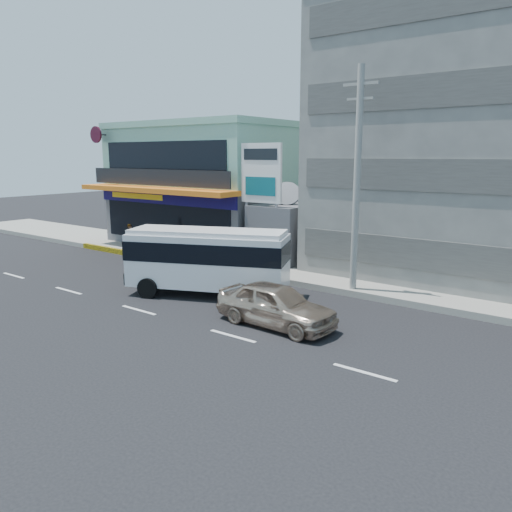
{
  "coord_description": "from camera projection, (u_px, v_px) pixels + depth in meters",
  "views": [
    {
      "loc": [
        15.63,
        -12.84,
        6.26
      ],
      "look_at": [
        3.64,
        3.19,
        2.2
      ],
      "focal_mm": 35.0,
      "sensor_mm": 36.0,
      "label": 1
    }
  ],
  "objects": [
    {
      "name": "ground",
      "position": [
        139.0,
        310.0,
        20.49
      ],
      "size": [
        120.0,
        120.0,
        0.0
      ],
      "primitive_type": "plane",
      "color": "black",
      "rests_on": "ground"
    },
    {
      "name": "sidewalk",
      "position": [
        353.0,
        279.0,
        24.98
      ],
      "size": [
        70.0,
        5.0,
        0.3
      ],
      "primitive_type": "cube",
      "color": "gray",
      "rests_on": "ground"
    },
    {
      "name": "shop_building",
      "position": [
        215.0,
        188.0,
        35.34
      ],
      "size": [
        12.4,
        11.7,
        8.0
      ],
      "color": "#4D4D52",
      "rests_on": "ground"
    },
    {
      "name": "concrete_building",
      "position": [
        498.0,
        140.0,
        25.0
      ],
      "size": [
        16.0,
        12.0,
        14.0
      ],
      "primitive_type": "cube",
      "color": "gray",
      "rests_on": "ground"
    },
    {
      "name": "gap_structure",
      "position": [
        296.0,
        233.0,
        29.56
      ],
      "size": [
        3.0,
        6.0,
        3.5
      ],
      "primitive_type": "cube",
      "color": "#4D4D52",
      "rests_on": "ground"
    },
    {
      "name": "satellite_dish",
      "position": [
        287.0,
        203.0,
        28.42
      ],
      "size": [
        1.5,
        1.5,
        0.15
      ],
      "primitive_type": "cylinder",
      "color": "slate",
      "rests_on": "gap_structure"
    },
    {
      "name": "billboard",
      "position": [
        261.0,
        180.0,
        27.03
      ],
      "size": [
        2.6,
        0.18,
        6.9
      ],
      "color": "gray",
      "rests_on": "ground"
    },
    {
      "name": "utility_pole_near",
      "position": [
        357.0,
        181.0,
        21.75
      ],
      "size": [
        1.6,
        0.3,
        10.0
      ],
      "color": "#999993",
      "rests_on": "ground"
    },
    {
      "name": "minibus",
      "position": [
        208.0,
        256.0,
        22.38
      ],
      "size": [
        7.51,
        4.91,
        3.01
      ],
      "color": "white",
      "rests_on": "ground"
    },
    {
      "name": "sedan",
      "position": [
        276.0,
        305.0,
        18.5
      ],
      "size": [
        4.85,
        2.14,
        1.62
      ],
      "primitive_type": "imported",
      "rotation": [
        0.0,
        0.0,
        1.52
      ],
      "color": "#C7AF98",
      "rests_on": "ground"
    },
    {
      "name": "motorcycle_rider",
      "position": [
        131.0,
        247.0,
        30.82
      ],
      "size": [
        1.66,
        0.62,
        2.11
      ],
      "color": "#5D0D15",
      "rests_on": "ground"
    }
  ]
}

